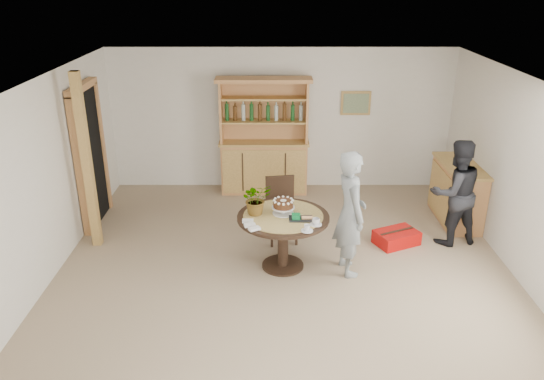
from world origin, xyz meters
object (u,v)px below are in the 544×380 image
Objects in this scene: adult_person at (455,193)px; hutch at (264,154)px; sideboard at (457,193)px; dining_table at (283,226)px; red_suitcase at (396,237)px; dining_chair at (281,205)px; teen_boy at (350,213)px.

hutch is at bearing -49.01° from adult_person.
adult_person reaches higher than sideboard.
red_suitcase is at bearing 21.04° from dining_table.
adult_person is 1.04m from red_suitcase.
adult_person is at bearing -19.82° from red_suitcase.
dining_table is at bearing -98.74° from dining_chair.
teen_boy reaches higher than red_suitcase.
adult_person is (1.60, 0.81, -0.05)m from teen_boy.
adult_person is (2.46, -0.12, 0.24)m from dining_chair.
hutch is 2.16× the size of dining_chair.
dining_chair is 1.74m from red_suitcase.
hutch is 1.62× the size of sideboard.
dining_table is 1.68× the size of red_suitcase.
dining_table is (0.28, -2.68, -0.08)m from hutch.
dining_table reaches higher than red_suitcase.
sideboard is at bearing 27.54° from dining_table.
red_suitcase is at bearing -58.73° from teen_boy.
teen_boy is at bearing -6.71° from dining_table.
dining_chair reaches higher than red_suitcase.
dining_chair is at bearing 31.91° from teen_boy.
adult_person is (-0.31, -0.73, 0.31)m from sideboard.
hutch is 1.31× the size of adult_person.
dining_chair is at bearing 148.72° from red_suitcase.
adult_person is 2.19× the size of red_suitcase.
adult_person is at bearing 16.16° from dining_table.
teen_boy reaches higher than dining_table.
teen_boy is 1.07× the size of adult_person.
dining_table is 0.72× the size of teen_boy.
dining_table is 0.77× the size of adult_person.
hutch reaches higher than red_suitcase.
sideboard is at bearing 11.25° from red_suitcase.
hutch is 1.88m from dining_chair.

